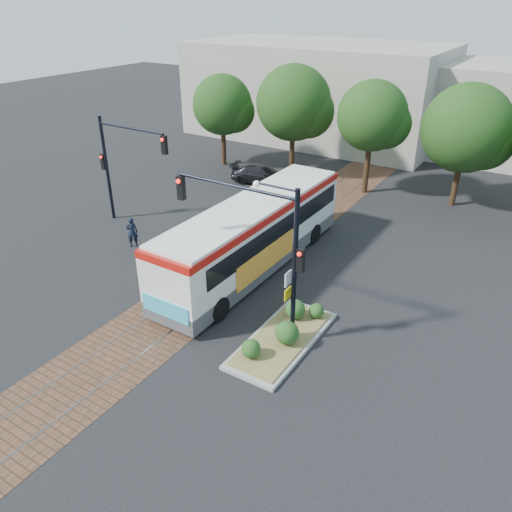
{
  "coord_description": "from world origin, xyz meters",
  "views": [
    {
      "loc": [
        12.12,
        -14.55,
        11.9
      ],
      "look_at": [
        1.82,
        1.85,
        1.6
      ],
      "focal_mm": 35.0,
      "sensor_mm": 36.0,
      "label": 1
    }
  ],
  "objects_px": {
    "signal_pole_left": "(119,157)",
    "city_bus": "(254,232)",
    "signal_pole_main": "(265,237)",
    "parked_car": "(262,174)",
    "officer": "(132,232)",
    "traffic_island": "(284,333)"
  },
  "relations": [
    {
      "from": "city_bus",
      "to": "parked_car",
      "type": "bearing_deg",
      "value": 120.38
    },
    {
      "from": "officer",
      "to": "parked_car",
      "type": "bearing_deg",
      "value": -136.68
    },
    {
      "from": "signal_pole_main",
      "to": "officer",
      "type": "xyz_separation_m",
      "value": [
        -9.73,
        2.73,
        -3.34
      ]
    },
    {
      "from": "signal_pole_main",
      "to": "parked_car",
      "type": "distance_m",
      "value": 17.65
    },
    {
      "from": "signal_pole_left",
      "to": "city_bus",
      "type": "bearing_deg",
      "value": -3.41
    },
    {
      "from": "traffic_island",
      "to": "signal_pole_main",
      "type": "relative_size",
      "value": 0.87
    },
    {
      "from": "officer",
      "to": "parked_car",
      "type": "height_order",
      "value": "officer"
    },
    {
      "from": "city_bus",
      "to": "traffic_island",
      "type": "height_order",
      "value": "city_bus"
    },
    {
      "from": "city_bus",
      "to": "signal_pole_left",
      "type": "height_order",
      "value": "signal_pole_left"
    },
    {
      "from": "city_bus",
      "to": "signal_pole_left",
      "type": "distance_m",
      "value": 9.32
    },
    {
      "from": "traffic_island",
      "to": "parked_car",
      "type": "bearing_deg",
      "value": 124.26
    },
    {
      "from": "signal_pole_main",
      "to": "parked_car",
      "type": "relative_size",
      "value": 1.38
    },
    {
      "from": "city_bus",
      "to": "traffic_island",
      "type": "xyz_separation_m",
      "value": [
        4.09,
        -4.35,
        -1.54
      ]
    },
    {
      "from": "signal_pole_main",
      "to": "officer",
      "type": "bearing_deg",
      "value": 164.31
    },
    {
      "from": "traffic_island",
      "to": "signal_pole_main",
      "type": "xyz_separation_m",
      "value": [
        -0.96,
        0.09,
        3.83
      ]
    },
    {
      "from": "traffic_island",
      "to": "parked_car",
      "type": "distance_m",
      "value": 17.89
    },
    {
      "from": "city_bus",
      "to": "signal_pole_left",
      "type": "bearing_deg",
      "value": 177.16
    },
    {
      "from": "traffic_island",
      "to": "signal_pole_main",
      "type": "height_order",
      "value": "signal_pole_main"
    },
    {
      "from": "officer",
      "to": "parked_car",
      "type": "distance_m",
      "value": 11.98
    },
    {
      "from": "city_bus",
      "to": "signal_pole_main",
      "type": "height_order",
      "value": "signal_pole_main"
    },
    {
      "from": "signal_pole_left",
      "to": "officer",
      "type": "xyz_separation_m",
      "value": [
        2.5,
        -2.07,
        -3.05
      ]
    },
    {
      "from": "officer",
      "to": "city_bus",
      "type": "bearing_deg",
      "value": 149.32
    }
  ]
}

